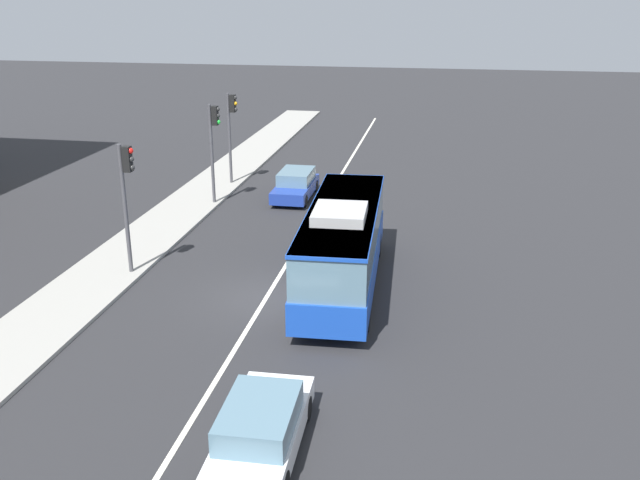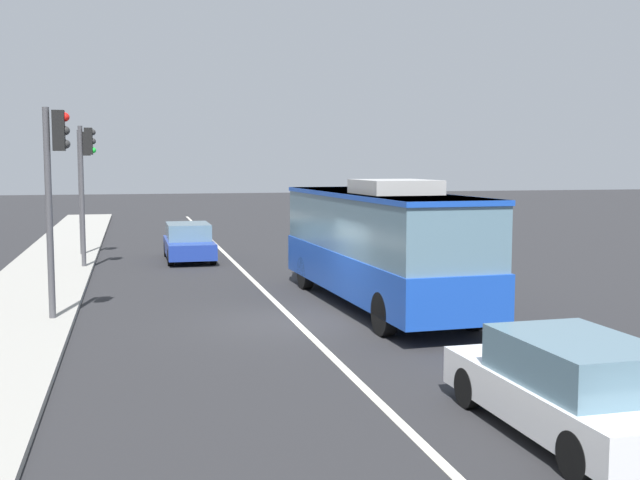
% 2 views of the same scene
% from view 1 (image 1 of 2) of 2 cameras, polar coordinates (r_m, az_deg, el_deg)
% --- Properties ---
extents(ground_plane, '(160.00, 160.00, 0.00)m').
position_cam_1_polar(ground_plane, '(25.45, -4.41, -4.73)').
color(ground_plane, '#28282B').
extents(sidewalk_kerb, '(80.00, 3.06, 0.14)m').
position_cam_1_polar(sidewalk_kerb, '(27.83, -18.12, -3.34)').
color(sidewalk_kerb, '#9E9B93').
rests_on(sidewalk_kerb, ground_plane).
extents(lane_centre_line, '(76.00, 0.16, 0.01)m').
position_cam_1_polar(lane_centre_line, '(25.45, -4.41, -4.72)').
color(lane_centre_line, silver).
rests_on(lane_centre_line, ground_plane).
extents(transit_bus, '(10.10, 2.94, 3.46)m').
position_cam_1_polar(transit_bus, '(25.56, 1.89, -0.18)').
color(transit_bus, '#1947B7').
rests_on(transit_bus, ground_plane).
extents(sedan_blue, '(4.51, 1.83, 1.46)m').
position_cam_1_polar(sedan_blue, '(37.32, -2.01, 4.56)').
color(sedan_blue, '#1E3899').
rests_on(sedan_blue, ground_plane).
extents(sedan_white, '(4.54, 1.91, 1.46)m').
position_cam_1_polar(sedan_white, '(17.21, -4.84, -15.11)').
color(sedan_white, white).
rests_on(sedan_white, ground_plane).
extents(traffic_light_near_corner, '(0.34, 0.62, 5.20)m').
position_cam_1_polar(traffic_light_near_corner, '(39.54, -7.28, 9.50)').
color(traffic_light_near_corner, '#47474C').
rests_on(traffic_light_near_corner, ground_plane).
extents(traffic_light_mid_block, '(0.32, 0.62, 5.20)m').
position_cam_1_polar(traffic_light_mid_block, '(27.17, -15.56, 4.19)').
color(traffic_light_mid_block, '#47474C').
rests_on(traffic_light_mid_block, ground_plane).
extents(traffic_light_far_corner, '(0.33, 0.62, 5.20)m').
position_cam_1_polar(traffic_light_far_corner, '(35.78, -8.71, 8.35)').
color(traffic_light_far_corner, '#47474C').
rests_on(traffic_light_far_corner, ground_plane).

